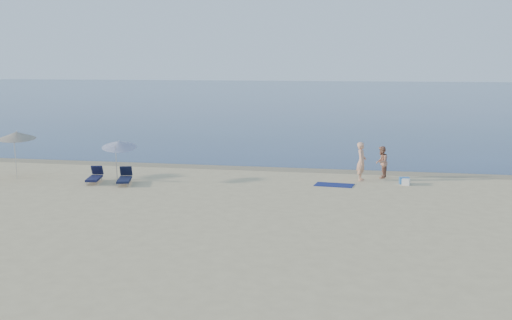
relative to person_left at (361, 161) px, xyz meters
The scene contains 12 objects.
ground 17.45m from the person_left, 104.19° to the right, with size 160.00×160.00×0.00m, color #CAB486.
sea 83.22m from the person_left, 92.94° to the left, with size 240.00×160.00×0.01m, color #0B2047.
wet_sand_strip 5.05m from the person_left, 149.57° to the left, with size 240.00×1.60×0.00m, color #847254.
person_left is the anchor object (origin of this frame).
person_right 1.36m from the person_left, 44.41° to the left, with size 0.78×0.61×1.61m, color #AB715A.
beach_towel 2.12m from the person_left, 128.65° to the right, with size 1.80×1.00×0.03m, color #101850.
white_bag 2.42m from the person_left, 20.17° to the right, with size 0.36×0.30×0.30m, color silver.
blue_cooler 2.27m from the person_left, 12.89° to the right, with size 0.46×0.32×0.32m, color #205FB1.
umbrella_near 11.86m from the person_left, 167.02° to the right, with size 2.09×2.10×2.19m.
umbrella_far 17.20m from the person_left, behind, with size 2.34×2.36×2.48m.
lounger_left 13.04m from the person_left, 166.11° to the right, with size 0.94×1.78×0.75m.
lounger_right 11.53m from the person_left, 163.91° to the right, with size 1.06×1.85×0.78m.
Camera 1 is at (5.51, -14.60, 5.80)m, focal length 45.00 mm.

